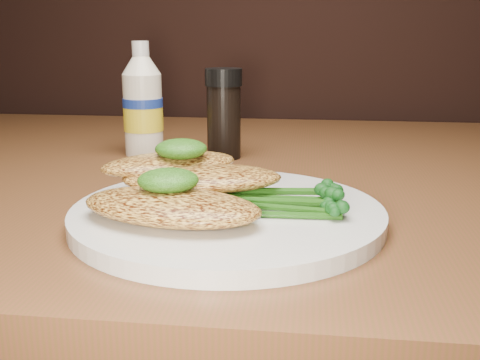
# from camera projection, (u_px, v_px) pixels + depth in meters

# --- Properties ---
(plate) EXTENTS (0.28, 0.28, 0.01)m
(plate) POSITION_uv_depth(u_px,v_px,m) (228.00, 215.00, 0.51)
(plate) COLOR white
(plate) RESTS_ON dining_table
(chicken_front) EXTENTS (0.17, 0.11, 0.02)m
(chicken_front) POSITION_uv_depth(u_px,v_px,m) (171.00, 206.00, 0.47)
(chicken_front) COLOR gold
(chicken_front) RESTS_ON plate
(chicken_mid) EXTENTS (0.16, 0.10, 0.02)m
(chicken_mid) POSITION_uv_depth(u_px,v_px,m) (202.00, 178.00, 0.52)
(chicken_mid) COLOR gold
(chicken_mid) RESTS_ON plate
(chicken_back) EXTENTS (0.15, 0.12, 0.02)m
(chicken_back) POSITION_uv_depth(u_px,v_px,m) (170.00, 164.00, 0.55)
(chicken_back) COLOR gold
(chicken_back) RESTS_ON plate
(pesto_front) EXTENTS (0.06, 0.06, 0.02)m
(pesto_front) POSITION_uv_depth(u_px,v_px,m) (168.00, 180.00, 0.47)
(pesto_front) COLOR #143207
(pesto_front) RESTS_ON chicken_front
(pesto_back) EXTENTS (0.05, 0.05, 0.02)m
(pesto_back) POSITION_uv_depth(u_px,v_px,m) (181.00, 149.00, 0.54)
(pesto_back) COLOR #143207
(pesto_back) RESTS_ON chicken_back
(broccolini_bundle) EXTENTS (0.14, 0.11, 0.02)m
(broccolini_bundle) POSITION_uv_depth(u_px,v_px,m) (280.00, 198.00, 0.50)
(broccolini_bundle) COLOR #1E4F11
(broccolini_bundle) RESTS_ON plate
(mayo_bottle) EXTENTS (0.06, 0.06, 0.15)m
(mayo_bottle) POSITION_uv_depth(u_px,v_px,m) (143.00, 99.00, 0.77)
(mayo_bottle) COLOR white
(mayo_bottle) RESTS_ON dining_table
(pepper_grinder) EXTENTS (0.06, 0.06, 0.12)m
(pepper_grinder) POSITION_uv_depth(u_px,v_px,m) (224.00, 114.00, 0.75)
(pepper_grinder) COLOR black
(pepper_grinder) RESTS_ON dining_table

